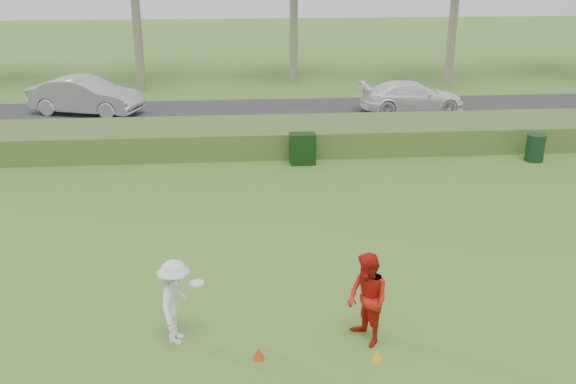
{
  "coord_description": "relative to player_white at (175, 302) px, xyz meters",
  "views": [
    {
      "loc": [
        -1.19,
        -10.38,
        6.73
      ],
      "look_at": [
        0.0,
        4.0,
        1.3
      ],
      "focal_mm": 40.0,
      "sensor_mm": 36.0,
      "label": 1
    }
  ],
  "objects": [
    {
      "name": "park_road",
      "position": [
        2.38,
        17.14,
        -0.78
      ],
      "size": [
        80.0,
        6.0,
        0.06
      ],
      "primitive_type": "cube",
      "color": "#2D2D2D",
      "rests_on": "ground"
    },
    {
      "name": "ground",
      "position": [
        2.38,
        0.14,
        -0.81
      ],
      "size": [
        120.0,
        120.0,
        0.0
      ],
      "primitive_type": "plane",
      "color": "#407627",
      "rests_on": "ground"
    },
    {
      "name": "utility_cabinet",
      "position": [
        3.38,
        10.25,
        -0.28
      ],
      "size": [
        0.85,
        0.53,
        1.05
      ],
      "primitive_type": "cube",
      "rotation": [
        0.0,
        0.0,
        0.01
      ],
      "color": "black",
      "rests_on": "ground"
    },
    {
      "name": "reed_strip",
      "position": [
        2.38,
        12.14,
        -0.36
      ],
      "size": [
        80.0,
        3.0,
        0.9
      ],
      "primitive_type": "cube",
      "color": "#446629",
      "rests_on": "ground"
    },
    {
      "name": "cone_orange",
      "position": [
        1.47,
        -0.7,
        -0.69
      ],
      "size": [
        0.21,
        0.21,
        0.23
      ],
      "primitive_type": "cone",
      "color": "#E4420C",
      "rests_on": "ground"
    },
    {
      "name": "cone_yellow",
      "position": [
        3.53,
        -0.92,
        -0.7
      ],
      "size": [
        0.2,
        0.2,
        0.22
      ],
      "primitive_type": "cone",
      "color": "gold",
      "rests_on": "ground"
    },
    {
      "name": "player_red",
      "position": [
        3.45,
        -0.31,
        0.06
      ],
      "size": [
        0.94,
        1.04,
        1.75
      ],
      "primitive_type": "imported",
      "rotation": [
        0.0,
        0.0,
        -1.18
      ],
      "color": "red",
      "rests_on": "ground"
    },
    {
      "name": "car_right",
      "position": [
        8.95,
        17.12,
        -0.09
      ],
      "size": [
        4.56,
        1.94,
        1.31
      ],
      "primitive_type": "imported",
      "rotation": [
        0.0,
        0.0,
        1.59
      ],
      "color": "white",
      "rests_on": "park_road"
    },
    {
      "name": "trash_bin",
      "position": [
        11.3,
        9.91,
        -0.35
      ],
      "size": [
        0.65,
        0.65,
        0.93
      ],
      "primitive_type": "cylinder",
      "rotation": [
        0.0,
        0.0,
        0.05
      ],
      "color": "black",
      "rests_on": "ground"
    },
    {
      "name": "player_white",
      "position": [
        0.0,
        0.0,
        0.0
      ],
      "size": [
        0.92,
        1.13,
        1.62
      ],
      "rotation": [
        0.0,
        0.0,
        1.4
      ],
      "color": "white",
      "rests_on": "ground"
    },
    {
      "name": "car_mid",
      "position": [
        -5.3,
        17.85,
        0.04
      ],
      "size": [
        5.1,
        3.09,
        1.59
      ],
      "primitive_type": "imported",
      "rotation": [
        0.0,
        0.0,
        1.26
      ],
      "color": "silver",
      "rests_on": "park_road"
    }
  ]
}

